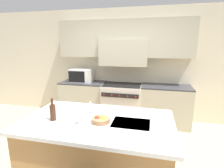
% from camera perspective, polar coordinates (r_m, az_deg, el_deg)
% --- Properties ---
extents(ground_plane, '(10.00, 10.00, 0.00)m').
position_cam_1_polar(ground_plane, '(2.98, -3.26, -25.39)').
color(ground_plane, tan).
extents(back_cabinetry, '(10.00, 0.46, 2.70)m').
position_cam_1_polar(back_cabinetry, '(4.32, 4.14, 9.26)').
color(back_cabinetry, beige).
rests_on(back_cabinetry, ground_plane).
extents(back_counter, '(3.11, 0.62, 0.93)m').
position_cam_1_polar(back_counter, '(4.29, 3.36, -6.01)').
color(back_counter, '#B2AD93').
rests_on(back_counter, ground_plane).
extents(range_stove, '(0.91, 0.70, 0.92)m').
position_cam_1_polar(range_stove, '(4.27, 3.31, -6.16)').
color(range_stove, beige).
rests_on(range_stove, ground_plane).
extents(microwave, '(0.53, 0.39, 0.32)m').
position_cam_1_polar(microwave, '(4.42, -9.96, 2.74)').
color(microwave, silver).
rests_on(microwave, back_counter).
extents(kitchen_island, '(1.83, 1.09, 0.94)m').
position_cam_1_polar(kitchen_island, '(2.42, -4.56, -21.65)').
color(kitchen_island, '#B7844C').
rests_on(kitchen_island, ground_plane).
extents(wine_bottle, '(0.07, 0.07, 0.28)m').
position_cam_1_polar(wine_bottle, '(2.25, -18.75, -8.64)').
color(wine_bottle, '#422314').
rests_on(wine_bottle, kitchen_island).
extents(wine_glass_near, '(0.08, 0.08, 0.18)m').
position_cam_1_polar(wine_glass_near, '(2.06, -11.02, -9.62)').
color(wine_glass_near, white).
rests_on(wine_glass_near, kitchen_island).
extents(wine_glass_far, '(0.08, 0.08, 0.18)m').
position_cam_1_polar(wine_glass_far, '(2.35, -7.11, -6.65)').
color(wine_glass_far, white).
rests_on(wine_glass_far, kitchen_island).
extents(fruit_bowl, '(0.22, 0.22, 0.08)m').
position_cam_1_polar(fruit_bowl, '(2.11, -3.71, -11.53)').
color(fruit_bowl, '#996B47').
rests_on(fruit_bowl, kitchen_island).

